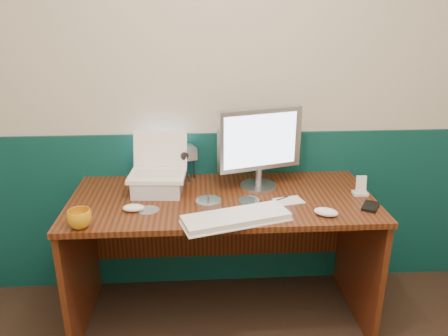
{
  "coord_description": "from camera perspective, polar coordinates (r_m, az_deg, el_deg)",
  "views": [
    {
      "loc": [
        -0.21,
        -0.73,
        1.69
      ],
      "look_at": [
        -0.09,
        1.23,
        0.97
      ],
      "focal_mm": 35.0,
      "sensor_mm": 36.0,
      "label": 1
    }
  ],
  "objects": [
    {
      "name": "mouse_right",
      "position": [
        2.16,
        13.2,
        -5.62
      ],
      "size": [
        0.14,
        0.11,
        0.04
      ],
      "primitive_type": "ellipsoid",
      "rotation": [
        0.0,
        0.0,
        -0.43
      ],
      "color": "white",
      "rests_on": "desk"
    },
    {
      "name": "laptop_riser",
      "position": [
        2.38,
        -8.62,
        -2.21
      ],
      "size": [
        0.27,
        0.24,
        0.09
      ],
      "primitive_type": "cube",
      "rotation": [
        0.0,
        0.0,
        -0.07
      ],
      "color": "silver",
      "rests_on": "desk"
    },
    {
      "name": "laptop",
      "position": [
        2.32,
        -8.83,
        1.63
      ],
      "size": [
        0.31,
        0.25,
        0.25
      ],
      "primitive_type": null,
      "rotation": [
        0.0,
        0.0,
        -0.07
      ],
      "color": "white",
      "rests_on": "laptop_riser"
    },
    {
      "name": "desk",
      "position": [
        2.49,
        -0.22,
        -11.75
      ],
      "size": [
        1.6,
        0.7,
        0.75
      ],
      "primitive_type": "cube",
      "color": "#321B09",
      "rests_on": "ground"
    },
    {
      "name": "cd_loose_b",
      "position": [
        2.28,
        3.27,
        -4.19
      ],
      "size": [
        0.11,
        0.11,
        0.0
      ],
      "primitive_type": "cylinder",
      "color": "silver",
      "rests_on": "desk"
    },
    {
      "name": "cd_spindle",
      "position": [
        2.22,
        -2.06,
        -4.52
      ],
      "size": [
        0.13,
        0.13,
        0.03
      ],
      "primitive_type": "cylinder",
      "color": "silver",
      "rests_on": "desk"
    },
    {
      "name": "cd_loose_a",
      "position": [
        2.2,
        -9.87,
        -5.41
      ],
      "size": [
        0.11,
        0.11,
        0.0
      ],
      "primitive_type": "cylinder",
      "color": "#B0B6C1",
      "rests_on": "desk"
    },
    {
      "name": "music_player",
      "position": [
        2.43,
        17.47,
        -2.02
      ],
      "size": [
        0.06,
        0.03,
        0.09
      ],
      "primitive_type": "cube",
      "rotation": [
        -0.17,
        0.0,
        -0.08
      ],
      "color": "white",
      "rests_on": "dock"
    },
    {
      "name": "pda",
      "position": [
        2.31,
        18.58,
        -4.77
      ],
      "size": [
        0.12,
        0.14,
        0.01
      ],
      "primitive_type": "cube",
      "rotation": [
        0.0,
        0.0,
        -0.55
      ],
      "color": "black",
      "rests_on": "desk"
    },
    {
      "name": "camcorder",
      "position": [
        2.52,
        -4.64,
        0.56
      ],
      "size": [
        0.13,
        0.15,
        0.19
      ],
      "primitive_type": null,
      "rotation": [
        0.0,
        0.0,
        0.35
      ],
      "color": "#A3A3A7",
      "rests_on": "desk"
    },
    {
      "name": "mouse_left",
      "position": [
        2.2,
        -11.74,
        -5.11
      ],
      "size": [
        0.11,
        0.06,
        0.04
      ],
      "primitive_type": "ellipsoid",
      "rotation": [
        0.0,
        0.0,
        -0.01
      ],
      "color": "white",
      "rests_on": "desk"
    },
    {
      "name": "keyboard",
      "position": [
        2.06,
        1.58,
        -6.61
      ],
      "size": [
        0.53,
        0.3,
        0.03
      ],
      "primitive_type": "cube",
      "rotation": [
        0.0,
        0.0,
        0.29
      ],
      "color": "white",
      "rests_on": "desk"
    },
    {
      "name": "mug",
      "position": [
        2.09,
        -18.34,
        -6.32
      ],
      "size": [
        0.15,
        0.15,
        0.09
      ],
      "primitive_type": "imported",
      "rotation": [
        0.0,
        0.0,
        -0.44
      ],
      "color": "orange",
      "rests_on": "desk"
    },
    {
      "name": "pen",
      "position": [
        2.29,
        7.1,
        -4.15
      ],
      "size": [
        0.12,
        0.08,
        0.01
      ],
      "primitive_type": "cylinder",
      "rotation": [
        0.0,
        1.57,
        0.57
      ],
      "color": "black",
      "rests_on": "desk"
    },
    {
      "name": "papers",
      "position": [
        2.29,
        8.42,
        -4.27
      ],
      "size": [
        0.17,
        0.13,
        0.0
      ],
      "primitive_type": "cube",
      "rotation": [
        0.0,
        0.0,
        0.24
      ],
      "color": "silver",
      "rests_on": "desk"
    },
    {
      "name": "dock",
      "position": [
        2.45,
        17.34,
        -3.17
      ],
      "size": [
        0.08,
        0.06,
        0.01
      ],
      "primitive_type": "cube",
      "rotation": [
        0.0,
        0.0,
        -0.08
      ],
      "color": "silver",
      "rests_on": "desk"
    },
    {
      "name": "back_wall",
      "position": [
        2.53,
        1.33,
        10.13
      ],
      "size": [
        3.5,
        0.04,
        2.5
      ],
      "primitive_type": "cube",
      "color": "beige",
      "rests_on": "ground"
    },
    {
      "name": "wainscot",
      "position": [
        2.75,
        1.22,
        -5.51
      ],
      "size": [
        3.48,
        0.02,
        1.0
      ],
      "primitive_type": "cube",
      "color": "#083335",
      "rests_on": "ground"
    },
    {
      "name": "monitor",
      "position": [
        2.36,
        4.64,
        2.68
      ],
      "size": [
        0.49,
        0.26,
        0.47
      ],
      "primitive_type": null,
      "rotation": [
        0.0,
        0.0,
        0.29
      ],
      "color": "#A7A7AC",
      "rests_on": "desk"
    }
  ]
}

